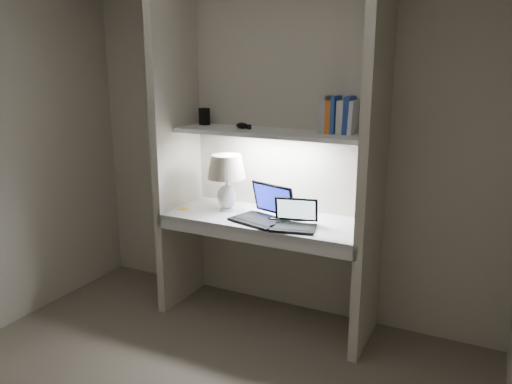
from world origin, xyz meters
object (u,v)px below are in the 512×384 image
Objects in this scene: laptop_netbook at (294,221)px; laptop_main at (264,212)px; book_row at (338,116)px; table_lamp at (226,173)px; speaker at (270,198)px.

laptop_main is at bearing 154.03° from laptop_netbook.
book_row is (0.18, 0.29, 0.67)m from laptop_netbook.
book_row is (0.77, 0.15, 0.43)m from table_lamp.
table_lamp is 0.38m from speaker.
table_lamp is at bearing 153.21° from laptop_netbook.
laptop_main is at bearing -14.44° from table_lamp.
laptop_netbook reaches higher than speaker.
book_row is at bearing 45.75° from laptop_main.
laptop_netbook is at bearing -51.93° from speaker.
book_row is at bearing 10.89° from table_lamp.
speaker is at bearing 121.71° from laptop_netbook.
laptop_netbook is (0.24, -0.06, -0.01)m from laptop_main.
speaker is (-0.08, 0.28, 0.02)m from laptop_main.
table_lamp is at bearing -150.80° from speaker.
laptop_main is 0.25m from laptop_netbook.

